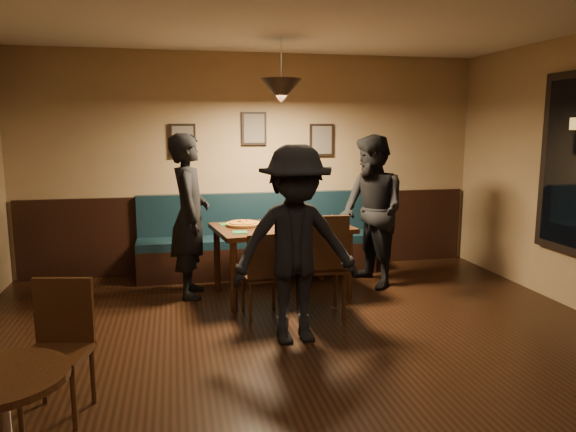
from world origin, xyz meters
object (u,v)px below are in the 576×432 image
Objects in this scene: diner_front at (296,245)px; tabasco_bottle at (332,219)px; chair_near_right at (321,264)px; cafe_chair_far at (55,352)px; soda_glass at (341,222)px; diner_right at (372,212)px; chair_near_left at (262,273)px; dining_table at (282,260)px; diner_left at (190,216)px; booth_bench at (258,236)px.

tabasco_bottle is (0.72, 1.33, -0.02)m from diner_front.
chair_near_right is 2.67m from cafe_chair_far.
diner_right is at bearing 35.89° from soda_glass.
chair_near_left is at bearing 176.85° from chair_near_right.
dining_table is at bearing 177.73° from tabasco_bottle.
diner_left is (-1.00, 0.16, 0.51)m from dining_table.
diner_front is at bearing -118.57° from tabasco_bottle.
diner_left is 1.66m from soda_glass.
dining_table is at bearing -96.85° from diner_right.
chair_near_right is 1.58m from diner_left.
diner_front reaches higher than tabasco_bottle.
diner_left is 2.09m from diner_right.
tabasco_bottle is at bearing -10.14° from dining_table.
diner_front is (0.18, -0.69, 0.43)m from chair_near_left.
dining_table is 10.50× the size of soda_glass.
diner_front is 12.40× the size of soda_glass.
diner_front is at bearing -80.91° from chair_near_left.
booth_bench is 1.66× the size of diner_left.
chair_near_left is 0.59m from chair_near_right.
diner_left reaches higher than tabasco_bottle.
soda_glass is (0.94, 0.40, 0.42)m from chair_near_left.
booth_bench reaches higher than dining_table.
chair_near_left is 0.83× the size of chair_near_right.
diner_left is 1.59m from tabasco_bottle.
diner_front is at bearing -90.40° from booth_bench.
booth_bench is 26.33× the size of tabasco_bottle.
booth_bench is at bearing 85.83° from diner_front.
chair_near_right is (0.38, -1.61, 0.02)m from booth_bench.
diner_left reaches higher than soda_glass.
diner_left is (-0.87, -0.72, 0.40)m from booth_bench.
chair_near_left is at bearing -73.85° from diner_right.
diner_left reaches higher than diner_right.
dining_table is 1.44m from diner_front.
diner_left is at bearing 115.77° from diner_front.
cafe_chair_far is (-2.51, -2.25, -0.40)m from tabasco_bottle.
chair_near_right reaches higher than cafe_chair_far.
diner_right is 2.02× the size of cafe_chair_far.
diner_right is at bearing -32.67° from booth_bench.
booth_bench is 3.63m from cafe_chair_far.
diner_right reaches higher than booth_bench.
chair_near_left is at bearing -97.29° from booth_bench.
soda_glass is at bearing -65.76° from diner_right.
chair_near_right reaches higher than booth_bench.
tabasco_bottle is at bearing 98.09° from soda_glass.
soda_glass is at bearing 57.64° from chair_near_right.
booth_bench is 1.20m from diner_left.
diner_right reaches higher than cafe_chair_far.
diner_right is 3.87m from cafe_chair_far.
chair_near_right is 0.81m from diner_front.
diner_right reaches higher than dining_table.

